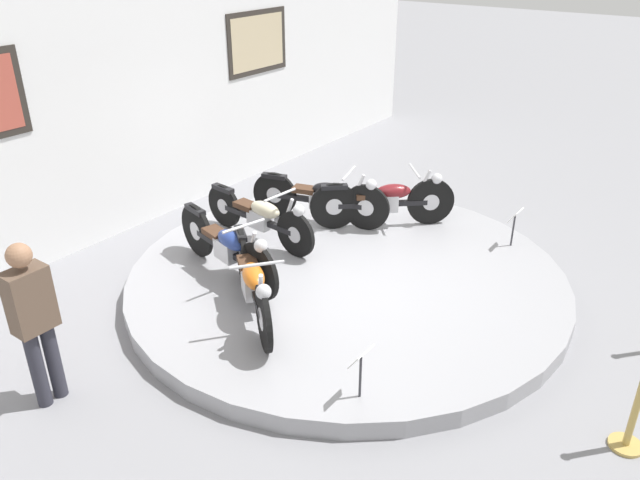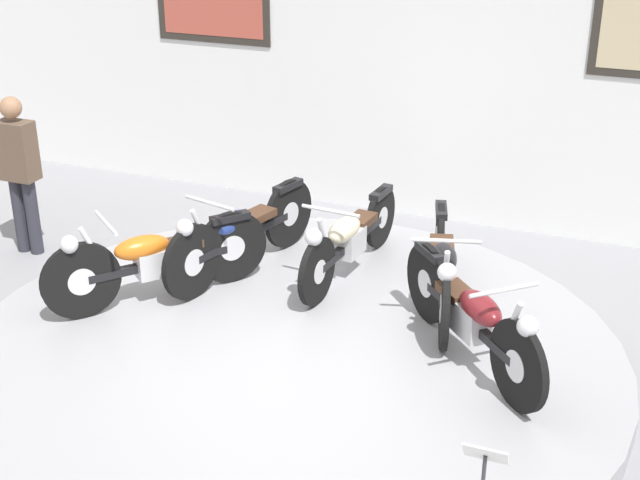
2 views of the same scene
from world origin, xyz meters
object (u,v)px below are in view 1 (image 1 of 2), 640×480
Objects in this scene: info_placard_front_left at (361,363)px; info_placard_front_centre at (515,220)px; motorcycle_cream at (260,215)px; stanchion_post_left_of_entry at (634,415)px; motorcycle_blue at (228,246)px; motorcycle_black at (322,197)px; visitor_standing at (34,317)px; motorcycle_maroon at (386,199)px; motorcycle_orange at (252,281)px.

info_placard_front_centre is (3.65, 0.00, 0.00)m from info_placard_front_left.
stanchion_post_left_of_entry is at bearing -99.91° from motorcycle_cream.
motorcycle_blue reaches higher than motorcycle_cream.
visitor_standing is at bearing -179.78° from motorcycle_black.
stanchion_post_left_of_entry is (-0.83, -4.76, -0.22)m from motorcycle_cream.
motorcycle_maroon is 4.78m from visitor_standing.
motorcycle_cream is 1.90× the size of stanchion_post_left_of_entry.
motorcycle_orange is 0.82× the size of motorcycle_blue.
motorcycle_black is at bearing 41.16° from info_placard_front_left.
stanchion_post_left_of_entry is (0.53, -3.68, -0.25)m from motorcycle_orange.
motorcycle_cream is 3.28m from info_placard_front_left.
visitor_standing reaches higher than motorcycle_black.
motorcycle_cream is 1.00m from motorcycle_black.
motorcycle_blue is 4.46m from stanchion_post_left_of_entry.
motorcycle_maroon is 4.30m from stanchion_post_left_of_entry.
stanchion_post_left_of_entry is (0.10, -4.45, -0.25)m from motorcycle_blue.
stanchion_post_left_of_entry reaches higher than motorcycle_orange.
motorcycle_cream is at bearing 123.80° from info_placard_front_centre.
motorcycle_cream is 3.80× the size of info_placard_front_centre.
motorcycle_black is 0.88m from motorcycle_maroon.
visitor_standing is (-3.33, -0.33, 0.34)m from motorcycle_cream.
motorcycle_orange reaches higher than motorcycle_maroon.
stanchion_post_left_of_entry is (-2.66, -2.04, -0.22)m from info_placard_front_centre.
info_placard_front_centre is (3.19, -1.65, -0.03)m from motorcycle_orange.
motorcycle_black is 3.67m from info_placard_front_left.
motorcycle_cream is at bearing 56.32° from info_placard_front_left.
motorcycle_black is 1.20× the size of visitor_standing.
visitor_standing is (-1.97, 0.75, 0.31)m from motorcycle_orange.
info_placard_front_left is at bearing -138.84° from motorcycle_black.
motorcycle_orange reaches higher than info_placard_front_centre.
motorcycle_blue reaches higher than info_placard_front_centre.
motorcycle_blue reaches higher than motorcycle_black.
stanchion_post_left_of_entry is at bearing -64.13° from info_placard_front_left.
motorcycle_orange is 0.83× the size of motorcycle_cream.
info_placard_front_left is at bearing 180.00° from info_placard_front_centre.
motorcycle_cream is (0.94, 0.31, -0.03)m from motorcycle_blue.
info_placard_front_left is 0.50× the size of stanchion_post_left_of_entry.
stanchion_post_left_of_entry is at bearing -88.67° from motorcycle_blue.
motorcycle_blue reaches higher than motorcycle_orange.
info_placard_front_centre is at bearing 0.00° from info_placard_front_left.
info_placard_front_left is 0.32× the size of visitor_standing.
motorcycle_blue is at bearing 179.97° from motorcycle_black.
motorcycle_orange is at bearing 74.64° from info_placard_front_left.
motorcycle_orange is at bearing 98.24° from stanchion_post_left_of_entry.
motorcycle_maroon is at bearing 0.03° from motorcycle_orange.
info_placard_front_left is (-0.88, -2.42, -0.03)m from motorcycle_blue.
motorcycle_blue is 2.57m from info_placard_front_left.
info_placard_front_centre is at bearing -69.97° from motorcycle_black.
motorcycle_maroon reaches higher than motorcycle_cream.
motorcycle_blue is 3.67m from info_placard_front_centre.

